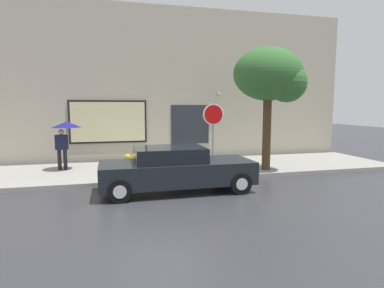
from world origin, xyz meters
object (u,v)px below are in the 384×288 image
parked_car (176,169)px  fire_hydrant (128,165)px  stop_sign (213,124)px  pedestrian_with_umbrella (65,130)px  street_tree (272,77)px

parked_car → fire_hydrant: 2.31m
stop_sign → pedestrian_with_umbrella: bearing=157.8°
pedestrian_with_umbrella → street_tree: size_ratio=0.40×
parked_car → street_tree: 5.23m
fire_hydrant → street_tree: bearing=-2.6°
street_tree → stop_sign: size_ratio=1.83×
pedestrian_with_umbrella → street_tree: street_tree is taller
parked_car → street_tree: (3.99, 1.66, 2.96)m
fire_hydrant → stop_sign: (2.96, -0.44, 1.39)m
fire_hydrant → street_tree: street_tree is taller
parked_car → street_tree: bearing=22.6°
parked_car → pedestrian_with_umbrella: bearing=134.5°
pedestrian_with_umbrella → street_tree: 7.98m
parked_car → stop_sign: 2.53m
fire_hydrant → street_tree: 6.15m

